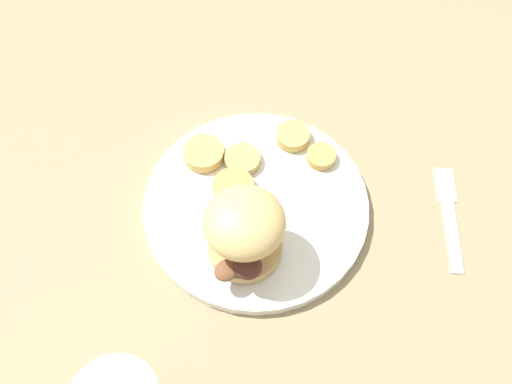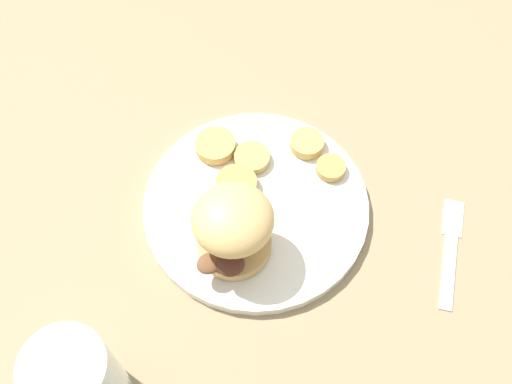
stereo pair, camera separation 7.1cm
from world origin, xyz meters
name	(u,v)px [view 1 (the left image)]	position (x,y,z in m)	size (l,w,h in m)	color
ground_plane	(256,209)	(0.00, 0.00, 0.00)	(4.00, 4.00, 0.00)	#937F5B
dinner_plate	(256,205)	(0.00, 0.00, 0.01)	(0.28, 0.28, 0.02)	white
sandwich	(244,230)	(-0.04, 0.06, 0.07)	(0.10, 0.10, 0.10)	tan
potato_round_0	(233,188)	(0.03, 0.01, 0.02)	(0.05, 0.05, 0.01)	tan
potato_round_1	(293,136)	(0.03, -0.10, 0.02)	(0.04, 0.04, 0.01)	tan
potato_round_2	(242,159)	(0.05, -0.03, 0.02)	(0.05, 0.05, 0.01)	tan
potato_round_3	(321,156)	(-0.01, -0.10, 0.02)	(0.04, 0.04, 0.01)	tan
potato_round_4	(201,156)	(0.10, 0.00, 0.02)	(0.05, 0.05, 0.01)	tan
fork	(450,216)	(-0.18, -0.16, 0.00)	(0.11, 0.12, 0.00)	silver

